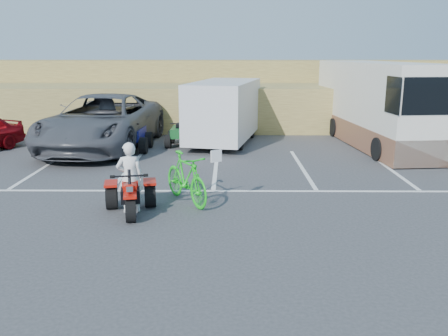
{
  "coord_description": "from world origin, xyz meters",
  "views": [
    {
      "loc": [
        0.38,
        -9.44,
        3.51
      ],
      "look_at": [
        0.29,
        0.84,
        1.0
      ],
      "focal_mm": 38.0,
      "sensor_mm": 36.0,
      "label": 1
    }
  ],
  "objects_px": {
    "green_dirt_bike": "(186,178)",
    "quad_atv_blue": "(133,150)",
    "cargo_trailer": "(224,110)",
    "rv_motorhome": "(375,109)",
    "red_trike_atv": "(131,214)",
    "rider": "(130,177)",
    "grey_pickup": "(103,122)",
    "quad_atv_green": "(181,146)"
  },
  "relations": [
    {
      "from": "rider",
      "to": "red_trike_atv",
      "type": "bearing_deg",
      "value": 90.0
    },
    {
      "from": "cargo_trailer",
      "to": "green_dirt_bike",
      "type": "bearing_deg",
      "value": -84.35
    },
    {
      "from": "grey_pickup",
      "to": "quad_atv_blue",
      "type": "distance_m",
      "value": 1.6
    },
    {
      "from": "cargo_trailer",
      "to": "rv_motorhome",
      "type": "relative_size",
      "value": 0.62
    },
    {
      "from": "rider",
      "to": "cargo_trailer",
      "type": "distance_m",
      "value": 8.73
    },
    {
      "from": "rider",
      "to": "quad_atv_green",
      "type": "relative_size",
      "value": 1.08
    },
    {
      "from": "rv_motorhome",
      "to": "quad_atv_blue",
      "type": "xyz_separation_m",
      "value": [
        -9.28,
        -1.47,
        -1.35
      ]
    },
    {
      "from": "green_dirt_bike",
      "to": "rv_motorhome",
      "type": "bearing_deg",
      "value": 16.83
    },
    {
      "from": "rider",
      "to": "cargo_trailer",
      "type": "height_order",
      "value": "cargo_trailer"
    },
    {
      "from": "green_dirt_bike",
      "to": "quad_atv_blue",
      "type": "height_order",
      "value": "green_dirt_bike"
    },
    {
      "from": "red_trike_atv",
      "to": "grey_pickup",
      "type": "xyz_separation_m",
      "value": [
        -2.53,
        7.5,
        1.0
      ]
    },
    {
      "from": "rv_motorhome",
      "to": "cargo_trailer",
      "type": "bearing_deg",
      "value": 173.72
    },
    {
      "from": "green_dirt_bike",
      "to": "cargo_trailer",
      "type": "relative_size",
      "value": 0.37
    },
    {
      "from": "green_dirt_bike",
      "to": "rv_motorhome",
      "type": "height_order",
      "value": "rv_motorhome"
    },
    {
      "from": "rv_motorhome",
      "to": "green_dirt_bike",
      "type": "bearing_deg",
      "value": -136.62
    },
    {
      "from": "cargo_trailer",
      "to": "quad_atv_blue",
      "type": "distance_m",
      "value": 3.94
    },
    {
      "from": "rv_motorhome",
      "to": "quad_atv_green",
      "type": "xyz_separation_m",
      "value": [
        -7.57,
        -0.56,
        -1.35
      ]
    },
    {
      "from": "green_dirt_bike",
      "to": "cargo_trailer",
      "type": "height_order",
      "value": "cargo_trailer"
    },
    {
      "from": "red_trike_atv",
      "to": "green_dirt_bike",
      "type": "distance_m",
      "value": 1.56
    },
    {
      "from": "green_dirt_bike",
      "to": "cargo_trailer",
      "type": "xyz_separation_m",
      "value": [
        0.85,
        7.79,
        0.71
      ]
    },
    {
      "from": "cargo_trailer",
      "to": "quad_atv_green",
      "type": "xyz_separation_m",
      "value": [
        -1.66,
        -0.66,
        -1.31
      ]
    },
    {
      "from": "grey_pickup",
      "to": "rv_motorhome",
      "type": "relative_size",
      "value": 0.81
    },
    {
      "from": "cargo_trailer",
      "to": "red_trike_atv",
      "type": "bearing_deg",
      "value": -91.26
    },
    {
      "from": "red_trike_atv",
      "to": "green_dirt_bike",
      "type": "height_order",
      "value": "green_dirt_bike"
    },
    {
      "from": "grey_pickup",
      "to": "quad_atv_blue",
      "type": "bearing_deg",
      "value": -16.38
    },
    {
      "from": "rv_motorhome",
      "to": "quad_atv_blue",
      "type": "relative_size",
      "value": 5.2
    },
    {
      "from": "rider",
      "to": "grey_pickup",
      "type": "height_order",
      "value": "grey_pickup"
    },
    {
      "from": "red_trike_atv",
      "to": "quad_atv_green",
      "type": "height_order",
      "value": "red_trike_atv"
    },
    {
      "from": "cargo_trailer",
      "to": "quad_atv_green",
      "type": "distance_m",
      "value": 2.21
    },
    {
      "from": "quad_atv_green",
      "to": "grey_pickup",
      "type": "bearing_deg",
      "value": -170.16
    },
    {
      "from": "green_dirt_bike",
      "to": "quad_atv_green",
      "type": "bearing_deg",
      "value": 64.63
    },
    {
      "from": "rider",
      "to": "rv_motorhome",
      "type": "relative_size",
      "value": 0.18
    },
    {
      "from": "rider",
      "to": "rv_motorhome",
      "type": "height_order",
      "value": "rv_motorhome"
    },
    {
      "from": "green_dirt_bike",
      "to": "quad_atv_blue",
      "type": "relative_size",
      "value": 1.19
    },
    {
      "from": "quad_atv_blue",
      "to": "quad_atv_green",
      "type": "distance_m",
      "value": 1.94
    },
    {
      "from": "red_trike_atv",
      "to": "grey_pickup",
      "type": "distance_m",
      "value": 7.98
    },
    {
      "from": "rv_motorhome",
      "to": "quad_atv_blue",
      "type": "bearing_deg",
      "value": -176.26
    },
    {
      "from": "red_trike_atv",
      "to": "rider",
      "type": "height_order",
      "value": "rider"
    },
    {
      "from": "rider",
      "to": "quad_atv_green",
      "type": "height_order",
      "value": "rider"
    },
    {
      "from": "red_trike_atv",
      "to": "rv_motorhome",
      "type": "relative_size",
      "value": 0.18
    },
    {
      "from": "quad_atv_blue",
      "to": "rv_motorhome",
      "type": "bearing_deg",
      "value": 9.82
    },
    {
      "from": "rider",
      "to": "cargo_trailer",
      "type": "xyz_separation_m",
      "value": [
        2.04,
        8.48,
        0.51
      ]
    }
  ]
}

